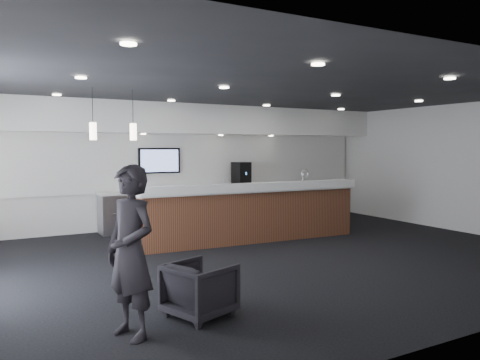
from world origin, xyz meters
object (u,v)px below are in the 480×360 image
coffee_machine (241,174)px  lounge_guest (131,252)px  armchair (200,289)px  service_counter (250,214)px

coffee_machine → lounge_guest: lounge_guest is taller
coffee_machine → armchair: 6.92m
service_counter → coffee_machine: 2.52m
coffee_machine → armchair: (-3.73, -5.75, -0.95)m
lounge_guest → service_counter: bearing=114.7°
coffee_machine → service_counter: bearing=-121.2°
coffee_machine → lounge_guest: size_ratio=0.36×
service_counter → coffee_machine: (1.00, 2.21, 0.69)m
service_counter → armchair: 4.48m
armchair → coffee_machine: bearing=-52.6°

